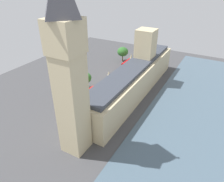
# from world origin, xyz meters

# --- Properties ---
(ground_plane) EXTENTS (147.11, 147.11, 0.00)m
(ground_plane) POSITION_xyz_m (0.00, 0.00, 0.00)
(ground_plane) COLOR #424244
(river_thames) EXTENTS (33.55, 132.40, 0.25)m
(river_thames) POSITION_xyz_m (-30.30, 0.00, 0.12)
(river_thames) COLOR #475B6B
(river_thames) RESTS_ON ground
(parliament_building) EXTENTS (14.01, 77.11, 28.14)m
(parliament_building) POSITION_xyz_m (-1.99, -1.77, 7.89)
(parliament_building) COLOR #CCBA8E
(parliament_building) RESTS_ON ground
(clock_tower) EXTENTS (8.60, 8.60, 57.08)m
(clock_tower) POSITION_xyz_m (-0.82, 42.80, 29.54)
(clock_tower) COLOR #CCBA8E
(clock_tower) RESTS_ON ground
(double_decker_bus_corner) EXTENTS (2.93, 10.58, 4.75)m
(double_decker_bus_corner) POSITION_xyz_m (13.29, -26.14, 2.63)
(double_decker_bus_corner) COLOR #B20C0F
(double_decker_bus_corner) RESTS_ON ground
(car_silver_far_end) EXTENTS (2.17, 4.80, 1.74)m
(car_silver_far_end) POSITION_xyz_m (12.03, -14.42, 0.89)
(car_silver_far_end) COLOR #B7B7BC
(car_silver_far_end) RESTS_ON ground
(car_yellow_cab_trailing) EXTENTS (2.15, 4.15, 1.74)m
(car_yellow_cab_trailing) POSITION_xyz_m (12.48, -4.58, 0.89)
(car_yellow_cab_trailing) COLOR gold
(car_yellow_cab_trailing) RESTS_ON ground
(car_blue_midblock) EXTENTS (2.16, 4.22, 1.74)m
(car_blue_midblock) POSITION_xyz_m (13.90, 6.82, 0.89)
(car_blue_midblock) COLOR navy
(car_blue_midblock) RESTS_ON ground
(double_decker_bus_near_tower) EXTENTS (2.93, 10.58, 4.75)m
(double_decker_bus_near_tower) POSITION_xyz_m (13.00, 15.74, 2.63)
(double_decker_bus_near_tower) COLOR red
(double_decker_bus_near_tower) RESTS_ON ground
(car_white_leading) EXTENTS (2.11, 4.17, 1.74)m
(car_white_leading) POSITION_xyz_m (14.80, 26.55, 0.88)
(car_white_leading) COLOR silver
(car_white_leading) RESTS_ON ground
(pedestrian_by_river_gate) EXTENTS (0.67, 0.67, 1.62)m
(pedestrian_by_river_gate) POSITION_xyz_m (7.24, -4.42, 0.73)
(pedestrian_by_river_gate) COLOR black
(pedestrian_by_river_gate) RESTS_ON ground
(pedestrian_under_trees) EXTENTS (0.63, 0.70, 1.72)m
(pedestrian_under_trees) POSITION_xyz_m (6.70, -9.35, 0.77)
(pedestrian_under_trees) COLOR gray
(pedestrian_under_trees) RESTS_ON ground
(pedestrian_opposite_hall) EXTENTS (0.58, 0.66, 1.63)m
(pedestrian_opposite_hall) POSITION_xyz_m (7.16, 12.62, 0.73)
(pedestrian_opposite_hall) COLOR gray
(pedestrian_opposite_hall) RESTS_ON ground
(plane_tree_kerbside) EXTENTS (4.66, 4.66, 7.44)m
(plane_tree_kerbside) POSITION_xyz_m (19.36, 17.61, 5.41)
(plane_tree_kerbside) COLOR brown
(plane_tree_kerbside) RESTS_ON ground
(plane_tree_slot_10) EXTENTS (7.07, 7.07, 9.50)m
(plane_tree_slot_10) POSITION_xyz_m (21.27, -35.71, 6.48)
(plane_tree_slot_10) COLOR brown
(plane_tree_slot_10) RESTS_ON ground
(plane_tree_slot_11) EXTENTS (6.52, 6.52, 8.91)m
(plane_tree_slot_11) POSITION_xyz_m (20.52, 7.74, 6.12)
(plane_tree_slot_11) COLOR brown
(plane_tree_slot_11) RESTS_ON ground
(street_lamp_slot_12) EXTENTS (0.56, 0.56, 6.38)m
(street_lamp_slot_12) POSITION_xyz_m (19.93, 21.43, 4.45)
(street_lamp_slot_12) COLOR black
(street_lamp_slot_12) RESTS_ON ground
(street_lamp_slot_13) EXTENTS (0.56, 0.56, 7.02)m
(street_lamp_slot_13) POSITION_xyz_m (19.84, 8.93, 4.83)
(street_lamp_slot_13) COLOR black
(street_lamp_slot_13) RESTS_ON ground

